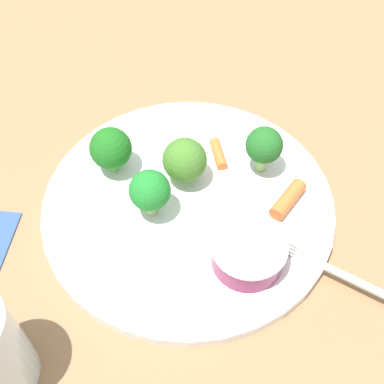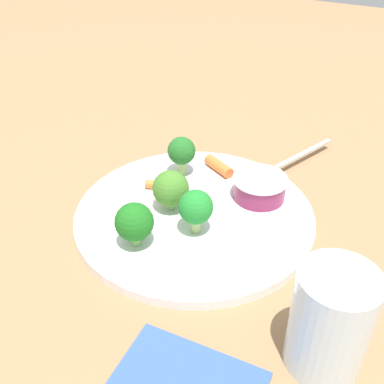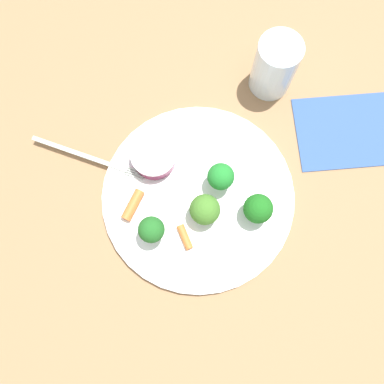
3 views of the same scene
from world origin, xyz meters
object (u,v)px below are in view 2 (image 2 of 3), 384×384
Objects in this scene: carrot_stick_0 at (159,185)px; fork at (288,161)px; broccoli_floret_3 at (171,189)px; sauce_cup at (260,188)px; broccoli_floret_1 at (196,208)px; broccoli_floret_2 at (134,222)px; carrot_stick_1 at (219,166)px; drinking_glass at (330,321)px; broccoli_floret_0 at (182,152)px; plate at (194,215)px.

fork is (-0.14, 0.12, -0.00)m from carrot_stick_0.
fork is at bearing 152.81° from broccoli_floret_3.
broccoli_floret_1 is at bearing -21.17° from sauce_cup.
sauce_cup is at bearing 131.16° from broccoli_floret_3.
broccoli_floret_3 is at bearing 179.95° from broccoli_floret_2.
sauce_cup is 0.10m from broccoli_floret_1.
fork is at bearing 131.79° from carrot_stick_1.
sauce_cup reaches higher than carrot_stick_0.
sauce_cup is 0.22m from drinking_glass.
carrot_stick_1 is 0.47× the size of drinking_glass.
carrot_stick_1 is at bearing 175.93° from broccoli_floret_2.
broccoli_floret_0 is at bearing 171.13° from carrot_stick_0.
sauce_cup is 1.26× the size of broccoli_floret_0.
broccoli_floret_1 is 0.05m from broccoli_floret_3.
carrot_stick_1 is (-0.13, -0.03, -0.03)m from broccoli_floret_1.
sauce_cup is 0.13m from carrot_stick_0.
broccoli_floret_0 is at bearing -159.26° from broccoli_floret_3.
drinking_glass is at bearing 61.22° from carrot_stick_0.
drinking_glass is at bearing 36.08° from sauce_cup.
plate is 6.11× the size of carrot_stick_1.
drinking_glass is (0.04, 0.21, 0.01)m from broccoli_floret_2.
carrot_stick_0 reaches higher than fork.
broccoli_floret_3 is at bearing 20.74° from broccoli_floret_0.
broccoli_floret_3 is 1.09× the size of carrot_stick_1.
fork is 1.77× the size of drinking_glass.
broccoli_floret_3 reaches higher than plate.
fork is (-0.10, 0.11, -0.03)m from broccoli_floret_0.
drinking_glass is (0.12, 0.19, 0.04)m from plate.
broccoli_floret_0 is at bearing -126.87° from drinking_glass.
carrot_stick_1 is at bearing -136.30° from drinking_glass.
broccoli_floret_3 is (-0.02, -0.05, -0.00)m from broccoli_floret_1.
broccoli_floret_3 is at bearing -116.72° from broccoli_floret_1.
broccoli_floret_1 is at bearing -116.85° from drinking_glass.
broccoli_floret_3 is at bearing -72.49° from plate.
plate is 0.23m from drinking_glass.
broccoli_floret_0 reaches higher than carrot_stick_1.
sauce_cup is (-0.06, 0.06, 0.02)m from plate.
broccoli_floret_3 is 0.29× the size of fork.
carrot_stick_0 is at bearing -69.50° from sauce_cup.
broccoli_floret_3 reaches higher than sauce_cup.
broccoli_floret_0 is at bearing -53.54° from carrot_stick_1.
broccoli_floret_1 is 0.19m from drinking_glass.
sauce_cup reaches higher than plate.
sauce_cup is 1.44× the size of carrot_stick_1.
broccoli_floret_0 is at bearing -139.84° from plate.
drinking_glass is at bearing 80.73° from broccoli_floret_2.
broccoli_floret_0 reaches higher than fork.
broccoli_floret_1 is at bearing 63.28° from broccoli_floret_3.
broccoli_floret_2 is 1.11× the size of carrot_stick_1.
carrot_stick_0 is at bearing -161.21° from broccoli_floret_2.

